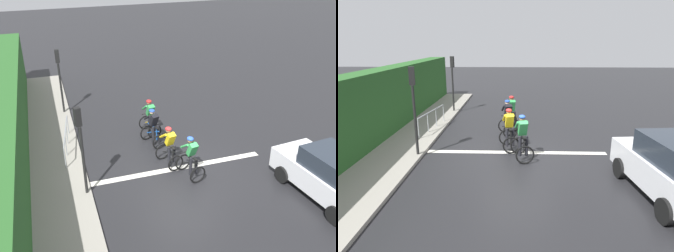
% 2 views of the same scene
% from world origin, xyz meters
% --- Properties ---
extents(ground_plane, '(80.00, 80.00, 0.00)m').
position_xyz_m(ground_plane, '(0.00, 0.00, 0.00)').
color(ground_plane, black).
extents(sidewalk_kerb, '(2.80, 22.31, 0.12)m').
position_xyz_m(sidewalk_kerb, '(-4.92, 2.00, 0.06)').
color(sidewalk_kerb, gray).
rests_on(sidewalk_kerb, ground).
extents(stone_wall_low, '(0.44, 22.31, 0.44)m').
position_xyz_m(stone_wall_low, '(-5.82, 2.00, 0.22)').
color(stone_wall_low, gray).
rests_on(stone_wall_low, ground).
extents(hedge_wall, '(1.10, 22.31, 3.00)m').
position_xyz_m(hedge_wall, '(-6.12, 2.00, 1.50)').
color(hedge_wall, '#265623').
rests_on(hedge_wall, ground).
extents(road_marking_stop_line, '(7.00, 0.30, 0.01)m').
position_xyz_m(road_marking_stop_line, '(0.00, 0.43, 0.00)').
color(road_marking_stop_line, silver).
rests_on(road_marking_stop_line, ground).
extents(cyclist_lead, '(0.82, 1.16, 1.66)m').
position_xyz_m(cyclist_lead, '(-0.23, 3.62, 0.80)').
color(cyclist_lead, black).
rests_on(cyclist_lead, ground).
extents(cyclist_second, '(0.94, 1.22, 1.66)m').
position_xyz_m(cyclist_second, '(-0.38, 2.60, 0.80)').
color(cyclist_second, black).
rests_on(cyclist_second, ground).
extents(cyclist_mid, '(0.88, 1.19, 1.66)m').
position_xyz_m(cyclist_mid, '(-0.28, 0.76, 0.80)').
color(cyclist_mid, black).
rests_on(cyclist_mid, ground).
extents(cyclist_fourth, '(0.88, 1.19, 1.66)m').
position_xyz_m(cyclist_fourth, '(0.22, -0.26, 0.80)').
color(cyclist_fourth, black).
rests_on(cyclist_fourth, ground).
extents(car_white, '(2.19, 4.25, 1.76)m').
position_xyz_m(car_white, '(4.26, -2.94, 0.87)').
color(car_white, silver).
rests_on(car_white, ground).
extents(traffic_light_near_crossing, '(0.24, 0.31, 3.34)m').
position_xyz_m(traffic_light_near_crossing, '(-3.70, -0.11, 2.22)').
color(traffic_light_near_crossing, black).
rests_on(traffic_light_near_crossing, ground).
extents(traffic_light_far_junction, '(0.22, 0.31, 3.34)m').
position_xyz_m(traffic_light_far_junction, '(-3.79, 7.23, 2.22)').
color(traffic_light_far_junction, black).
rests_on(traffic_light_far_junction, ground).
extents(pedestrian_railing_kerbside, '(0.45, 2.99, 1.03)m').
position_xyz_m(pedestrian_railing_kerbside, '(-4.02, 3.16, 0.77)').
color(pedestrian_railing_kerbside, '#999EA3').
rests_on(pedestrian_railing_kerbside, ground).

